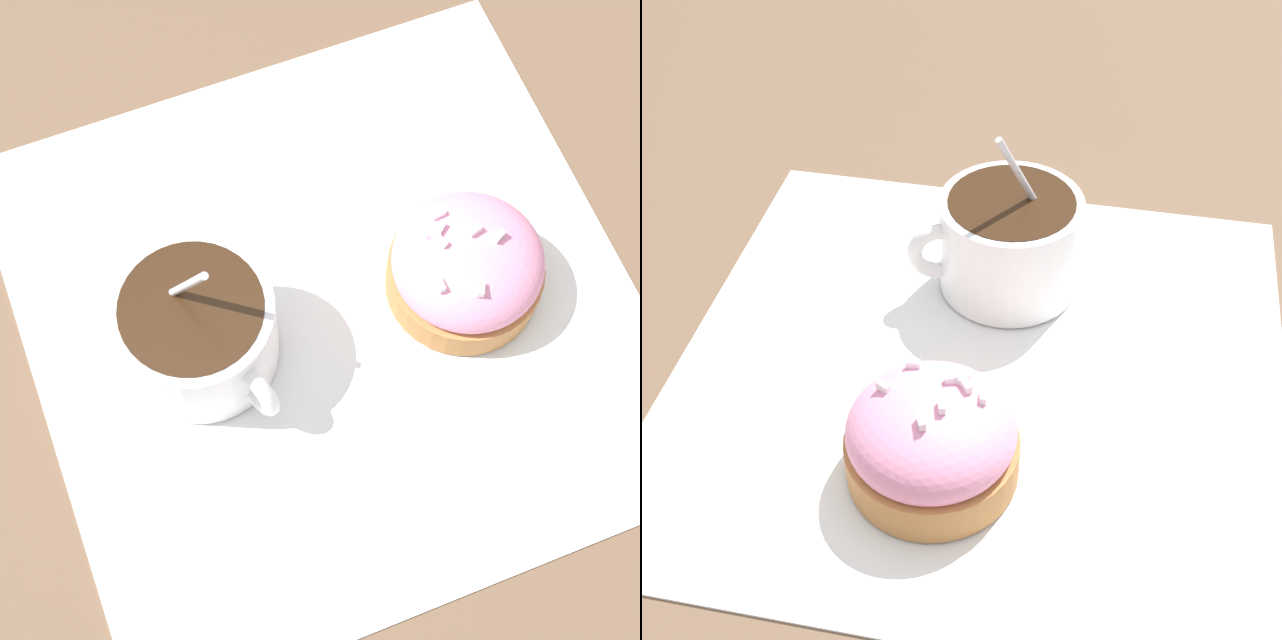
# 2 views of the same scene
# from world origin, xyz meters

# --- Properties ---
(ground_plane) EXTENTS (3.00, 3.00, 0.00)m
(ground_plane) POSITION_xyz_m (0.00, 0.00, 0.00)
(ground_plane) COLOR brown
(paper_napkin) EXTENTS (0.35, 0.35, 0.00)m
(paper_napkin) POSITION_xyz_m (0.00, 0.00, 0.00)
(paper_napkin) COLOR white
(paper_napkin) RESTS_ON ground_plane
(coffee_cup) EXTENTS (0.08, 0.10, 0.11)m
(coffee_cup) POSITION_xyz_m (-0.07, 0.00, 0.04)
(coffee_cup) COLOR white
(coffee_cup) RESTS_ON paper_napkin
(frosted_pastry) EXTENTS (0.08, 0.08, 0.05)m
(frosted_pastry) POSITION_xyz_m (0.07, -0.01, 0.03)
(frosted_pastry) COLOR #B2753D
(frosted_pastry) RESTS_ON paper_napkin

